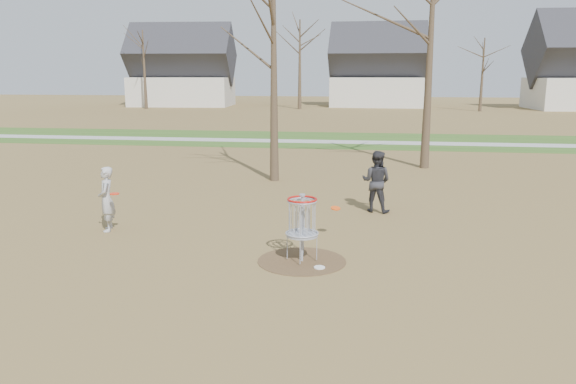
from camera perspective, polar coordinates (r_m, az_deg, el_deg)
The scene contains 11 objects.
ground at distance 11.44m, azimuth 1.41°, elevation -7.03°, with size 160.00×160.00×0.00m, color brown.
green_band at distance 31.98m, azimuth 5.92°, elevation 5.28°, with size 160.00×8.00×0.01m, color #2D5119.
footpath at distance 30.99m, azimuth 5.85°, elevation 5.08°, with size 160.00×1.50×0.01m, color #9E9E99.
dirt_circle at distance 11.44m, azimuth 1.41°, elevation -7.01°, with size 1.80×1.80×0.01m, color #47331E.
player_standing at distance 14.07m, azimuth -17.96°, elevation -0.70°, with size 0.57×0.37×1.56m, color #AEAEAE.
player_throwing at distance 15.42m, azimuth 8.95°, elevation 1.07°, with size 0.82×0.64×1.68m, color #2D2D31.
disc_grounded at distance 11.04m, azimuth 3.21°, elevation -7.65°, with size 0.22×0.22×0.02m, color white.
discs_in_play at distance 12.96m, azimuth -5.98°, elevation -0.94°, with size 5.32×0.68×0.33m.
disc_golf_basket at distance 11.17m, azimuth 1.44°, elevation -2.60°, with size 0.64×0.64×1.35m.
bare_trees at distance 46.55m, azimuth 9.12°, elevation 13.88°, with size 52.62×44.98×9.00m.
houses_row at distance 63.37m, azimuth 11.22°, elevation 11.63°, with size 56.51×10.01×7.26m.
Camera 1 is at (1.27, -10.74, 3.74)m, focal length 35.00 mm.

